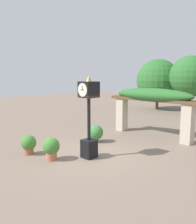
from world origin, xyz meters
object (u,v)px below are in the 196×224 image
at_px(pedestal_clock, 89,115).
at_px(potted_plant_near_left, 29,144).
at_px(potted_plant_far_left, 51,148).
at_px(potted_plant_near_right, 96,133).

bearing_deg(pedestal_clock, potted_plant_near_left, -143.18).
relative_size(potted_plant_near_left, potted_plant_far_left, 0.91).
height_order(pedestal_clock, potted_plant_far_left, pedestal_clock).
xyz_separation_m(potted_plant_near_left, potted_plant_far_left, (1.24, 0.29, 0.05)).
xyz_separation_m(pedestal_clock, potted_plant_far_left, (-0.80, -1.24, -1.21)).
distance_m(pedestal_clock, potted_plant_far_left, 1.91).
bearing_deg(potted_plant_far_left, potted_plant_near_left, -166.94).
bearing_deg(potted_plant_far_left, potted_plant_near_right, 101.70).
bearing_deg(potted_plant_near_left, potted_plant_near_right, 79.33).
xyz_separation_m(potted_plant_near_right, potted_plant_far_left, (0.62, -2.99, 0.03)).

